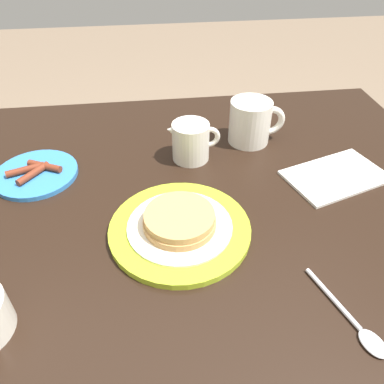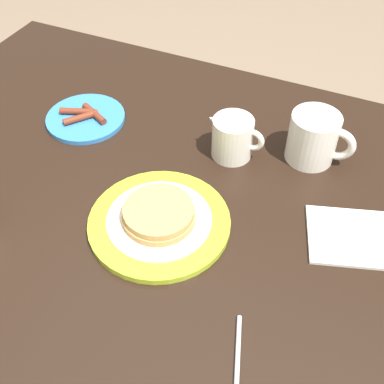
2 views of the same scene
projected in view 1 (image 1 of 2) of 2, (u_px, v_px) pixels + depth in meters
name	position (u px, v px, depth m)	size (l,w,h in m)	color
dining_table	(161.00, 268.00, 0.73)	(1.24, 0.97, 0.76)	black
pancake_plate	(179.00, 226.00, 0.63)	(0.24, 0.24, 0.04)	#AAC628
side_plate_bacon	(35.00, 173.00, 0.76)	(0.17, 0.17, 0.02)	#337AC6
coffee_mug	(251.00, 121.00, 0.83)	(0.13, 0.09, 0.10)	silver
creamer_pitcher	(190.00, 141.00, 0.78)	(0.12, 0.08, 0.09)	silver
napkin	(335.00, 176.00, 0.76)	(0.23, 0.18, 0.01)	silver
spoon	(357.00, 326.00, 0.50)	(0.06, 0.15, 0.01)	silver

